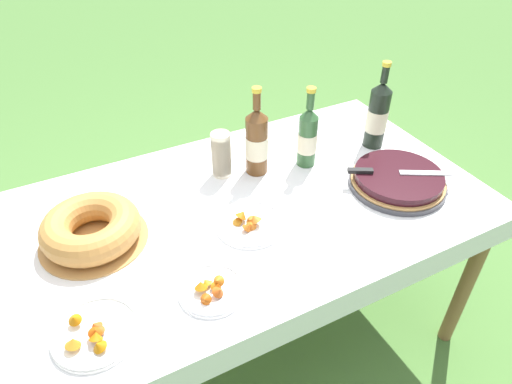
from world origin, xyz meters
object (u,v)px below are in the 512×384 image
object	(u,v)px
serving_knife	(391,172)
snack_plate_left	(212,289)
berry_tart	(398,180)
cider_bottle_green	(308,137)
cup_stack	(221,154)
snack_plate_right	(95,333)
bundt_cake	(91,228)
cider_bottle_amber	(257,142)
juice_bottle_red	(378,115)
snack_plate_near	(250,223)

from	to	relation	value
serving_knife	snack_plate_left	size ratio (longest dim) A/B	1.77
berry_tart	cider_bottle_green	bearing A→B (deg)	127.90
cup_stack	snack_plate_right	world-z (taller)	cup_stack
bundt_cake	snack_plate_left	xyz separation A→B (m)	(0.25, -0.36, -0.04)
cider_bottle_amber	snack_plate_left	distance (m)	0.61
juice_bottle_red	snack_plate_right	bearing A→B (deg)	-161.69
snack_plate_near	snack_plate_right	world-z (taller)	snack_plate_near
cider_bottle_amber	snack_plate_near	xyz separation A→B (m)	(-0.16, -0.27, -0.12)
snack_plate_near	bundt_cake	bearing A→B (deg)	160.37
cider_bottle_green	juice_bottle_red	world-z (taller)	juice_bottle_red
serving_knife	snack_plate_near	size ratio (longest dim) A/B	1.48
cider_bottle_amber	bundt_cake	bearing A→B (deg)	-170.92
juice_bottle_red	snack_plate_left	world-z (taller)	juice_bottle_red
berry_tart	bundt_cake	xyz separation A→B (m)	(-1.04, 0.22, 0.02)
cider_bottle_amber	juice_bottle_red	distance (m)	0.51
juice_bottle_red	snack_plate_near	xyz separation A→B (m)	(-0.67, -0.21, -0.12)
snack_plate_near	snack_plate_right	bearing A→B (deg)	-160.60
cider_bottle_green	juice_bottle_red	size ratio (longest dim) A/B	0.89
cup_stack	snack_plate_right	xyz separation A→B (m)	(-0.58, -0.50, -0.08)
juice_bottle_red	berry_tart	bearing A→B (deg)	-111.10
berry_tart	snack_plate_near	size ratio (longest dim) A/B	1.51
serving_knife	snack_plate_near	xyz separation A→B (m)	(-0.55, 0.04, -0.05)
cider_bottle_amber	juice_bottle_red	world-z (taller)	juice_bottle_red
cup_stack	snack_plate_near	bearing A→B (deg)	-97.28
berry_tart	cup_stack	size ratio (longest dim) A/B	1.97
cup_stack	snack_plate_near	size ratio (longest dim) A/B	0.77
cider_bottle_green	snack_plate_right	size ratio (longest dim) A/B	1.41
berry_tart	bundt_cake	distance (m)	1.06
berry_tart	bundt_cake	bearing A→B (deg)	168.00
cup_stack	cider_bottle_green	distance (m)	0.33
bundt_cake	snack_plate_right	bearing A→B (deg)	-101.51
cup_stack	cider_bottle_amber	size ratio (longest dim) A/B	0.52
serving_knife	cup_stack	world-z (taller)	cup_stack
serving_knife	cider_bottle_green	bearing A→B (deg)	155.23
berry_tart	cider_bottle_amber	xyz separation A→B (m)	(-0.41, 0.32, 0.10)
snack_plate_right	serving_knife	bearing A→B (deg)	7.84
berry_tart	snack_plate_left	world-z (taller)	same
snack_plate_near	snack_plate_left	distance (m)	0.29
cup_stack	snack_plate_left	world-z (taller)	cup_stack
bundt_cake	juice_bottle_red	bearing A→B (deg)	2.30
bundt_cake	snack_plate_left	distance (m)	0.44
serving_knife	snack_plate_left	world-z (taller)	serving_knife
serving_knife	cider_bottle_green	size ratio (longest dim) A/B	1.07
snack_plate_near	cup_stack	bearing A→B (deg)	82.72
cider_bottle_amber	juice_bottle_red	size ratio (longest dim) A/B	0.96
serving_knife	juice_bottle_red	bearing A→B (deg)	92.35
serving_knife	snack_plate_right	bearing A→B (deg)	-142.83
cider_bottle_green	snack_plate_left	world-z (taller)	cider_bottle_green
cup_stack	snack_plate_left	distance (m)	0.57
cup_stack	juice_bottle_red	bearing A→B (deg)	-8.61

